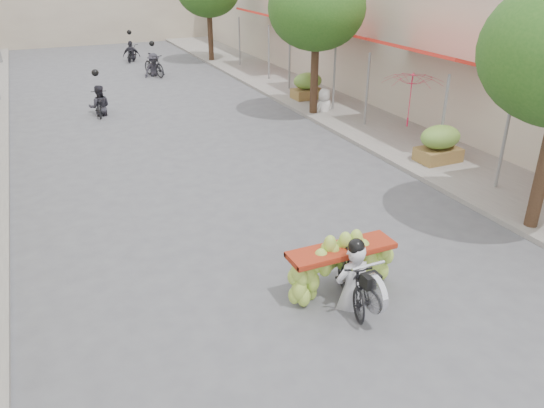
{
  "coord_description": "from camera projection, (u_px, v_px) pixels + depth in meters",
  "views": [
    {
      "loc": [
        -3.97,
        -3.04,
        5.47
      ],
      "look_at": [
        -0.16,
        5.41,
        1.1
      ],
      "focal_mm": 35.0,
      "sensor_mm": 36.0,
      "label": 1
    }
  ],
  "objects": [
    {
      "name": "sidewalk_right",
      "position": [
        336.0,
        103.0,
        21.26
      ],
      "size": [
        4.0,
        60.0,
        0.12
      ],
      "primitive_type": "cube",
      "color": "gray",
      "rests_on": "ground"
    },
    {
      "name": "shophouse_row_right",
      "position": [
        462.0,
        23.0,
        21.03
      ],
      "size": [
        9.77,
        40.0,
        6.0
      ],
      "color": "#C0B29F",
      "rests_on": "ground"
    },
    {
      "name": "street_tree_mid",
      "position": [
        317.0,
        8.0,
        18.25
      ],
      "size": [
        3.4,
        3.4,
        5.25
      ],
      "color": "#3A2719",
      "rests_on": "ground"
    },
    {
      "name": "produce_crate_mid",
      "position": [
        440.0,
        141.0,
        14.91
      ],
      "size": [
        1.2,
        0.88,
        1.16
      ],
      "color": "brown",
      "rests_on": "ground"
    },
    {
      "name": "produce_crate_far",
      "position": [
        308.0,
        84.0,
        21.51
      ],
      "size": [
        1.2,
        0.88,
        1.16
      ],
      "color": "brown",
      "rests_on": "ground"
    },
    {
      "name": "banana_motorbike",
      "position": [
        348.0,
        264.0,
        8.96
      ],
      "size": [
        2.2,
        1.84,
        2.21
      ],
      "color": "black",
      "rests_on": "ground"
    },
    {
      "name": "market_umbrella",
      "position": [
        414.0,
        71.0,
        15.22
      ],
      "size": [
        1.83,
        1.83,
        1.65
      ],
      "rotation": [
        0.0,
        0.0,
        -0.01
      ],
      "color": "#BE193B",
      "rests_on": "ground"
    },
    {
      "name": "pedestrian",
      "position": [
        325.0,
        89.0,
        19.69
      ],
      "size": [
        0.93,
        0.71,
        1.67
      ],
      "rotation": [
        0.0,
        0.0,
        3.45
      ],
      "color": "white",
      "rests_on": "ground"
    },
    {
      "name": "bg_motorbike_a",
      "position": [
        98.0,
        95.0,
        19.58
      ],
      "size": [
        0.86,
        1.53,
        1.95
      ],
      "color": "black",
      "rests_on": "ground"
    },
    {
      "name": "bg_motorbike_b",
      "position": [
        153.0,
        59.0,
        25.86
      ],
      "size": [
        1.17,
        1.96,
        1.95
      ],
      "color": "black",
      "rests_on": "ground"
    },
    {
      "name": "bg_motorbike_c",
      "position": [
        131.0,
        47.0,
        29.56
      ],
      "size": [
        1.2,
        1.68,
        1.95
      ],
      "color": "black",
      "rests_on": "ground"
    }
  ]
}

